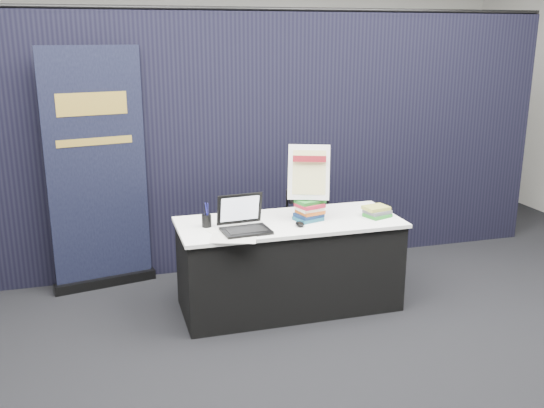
{
  "coord_description": "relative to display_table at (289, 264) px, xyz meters",
  "views": [
    {
      "loc": [
        -1.44,
        -3.89,
        2.19
      ],
      "look_at": [
        -0.15,
        0.55,
        0.9
      ],
      "focal_mm": 40.0,
      "sensor_mm": 36.0,
      "label": 1
    }
  ],
  "objects": [
    {
      "name": "floor",
      "position": [
        0.0,
        -0.55,
        -0.38
      ],
      "size": [
        8.0,
        8.0,
        0.0
      ],
      "primitive_type": "plane",
      "color": "black",
      "rests_on": "ground"
    },
    {
      "name": "wall_back",
      "position": [
        0.0,
        3.45,
        1.37
      ],
      "size": [
        8.0,
        0.02,
        3.5
      ],
      "primitive_type": "cube",
      "color": "#B9B7AF",
      "rests_on": "floor"
    },
    {
      "name": "drape_partition",
      "position": [
        0.0,
        1.05,
        0.82
      ],
      "size": [
        6.0,
        0.08,
        2.4
      ],
      "primitive_type": "cube",
      "color": "black",
      "rests_on": "floor"
    },
    {
      "name": "display_table",
      "position": [
        0.0,
        0.0,
        0.0
      ],
      "size": [
        1.8,
        0.75,
        0.75
      ],
      "color": "black",
      "rests_on": "floor"
    },
    {
      "name": "laptop",
      "position": [
        -0.41,
        -0.15,
        0.44
      ],
      "size": [
        0.38,
        0.31,
        0.27
      ],
      "rotation": [
        0.0,
        0.0,
        0.08
      ],
      "color": "black",
      "rests_on": "display_table"
    },
    {
      "name": "mouse",
      "position": [
        0.03,
        -0.16,
        0.39
      ],
      "size": [
        0.07,
        0.11,
        0.03
      ],
      "primitive_type": "ellipsoid",
      "rotation": [
        0.0,
        0.0,
        -0.03
      ],
      "color": "black",
      "rests_on": "display_table"
    },
    {
      "name": "brochure_left",
      "position": [
        -0.51,
        -0.12,
        0.38
      ],
      "size": [
        0.37,
        0.31,
        0.0
      ],
      "primitive_type": "cube",
      "rotation": [
        0.0,
        0.0,
        0.31
      ],
      "color": "white",
      "rests_on": "display_table"
    },
    {
      "name": "brochure_mid",
      "position": [
        -0.45,
        -0.22,
        0.38
      ],
      "size": [
        0.31,
        0.24,
        0.0
      ],
      "primitive_type": "cube",
      "rotation": [
        0.0,
        0.0,
        0.15
      ],
      "color": "silver",
      "rests_on": "display_table"
    },
    {
      "name": "brochure_right",
      "position": [
        -0.53,
        -0.31,
        0.38
      ],
      "size": [
        0.39,
        0.33,
        0.0
      ],
      "primitive_type": "cube",
      "rotation": [
        0.0,
        0.0,
        -0.32
      ],
      "color": "silver",
      "rests_on": "display_table"
    },
    {
      "name": "pen_cup",
      "position": [
        -0.67,
        0.03,
        0.42
      ],
      "size": [
        0.08,
        0.08,
        0.1
      ],
      "primitive_type": "cylinder",
      "rotation": [
        0.0,
        0.0,
        0.04
      ],
      "color": "black",
      "rests_on": "display_table"
    },
    {
      "name": "book_stack_tall",
      "position": [
        0.16,
        -0.03,
        0.46
      ],
      "size": [
        0.24,
        0.2,
        0.17
      ],
      "rotation": [
        0.0,
        0.0,
        0.23
      ],
      "color": "#1B5469",
      "rests_on": "display_table"
    },
    {
      "name": "book_stack_short",
      "position": [
        0.73,
        -0.09,
        0.42
      ],
      "size": [
        0.23,
        0.2,
        0.09
      ],
      "rotation": [
        0.0,
        0.0,
        0.25
      ],
      "color": "#1F7424",
      "rests_on": "display_table"
    },
    {
      "name": "info_sign",
      "position": [
        0.16,
        -0.0,
        0.76
      ],
      "size": [
        0.35,
        0.24,
        0.45
      ],
      "rotation": [
        0.0,
        0.0,
        -0.37
      ],
      "color": "black",
      "rests_on": "book_stack_tall"
    },
    {
      "name": "pullup_banner",
      "position": [
        -1.46,
        0.88,
        0.56
      ],
      "size": [
        0.9,
        0.27,
        2.12
      ],
      "rotation": [
        0.0,
        0.0,
        0.2
      ],
      "color": "black",
      "rests_on": "floor"
    },
    {
      "name": "stacking_chair",
      "position": [
        0.34,
        0.37,
        0.13
      ],
      "size": [
        0.5,
        0.51,
        0.91
      ],
      "rotation": [
        0.0,
        0.0,
        0.27
      ],
      "color": "black",
      "rests_on": "floor"
    }
  ]
}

